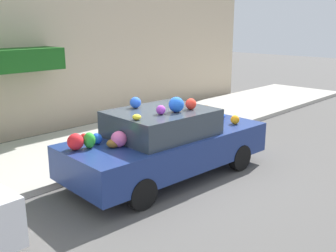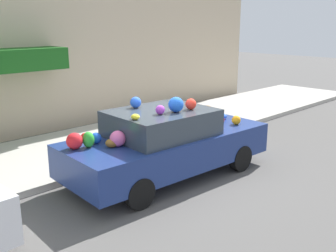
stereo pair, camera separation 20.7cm
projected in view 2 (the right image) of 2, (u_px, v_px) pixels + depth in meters
The scene contains 5 objects.
ground_plane at pixel (169, 176), 8.15m from camera, with size 60.00×60.00×0.00m, color #565451.
sidewalk_curb at pixel (95, 145), 9.99m from camera, with size 24.00×3.20×0.13m.
building_facade at pixel (42, 27), 10.75m from camera, with size 18.00×1.20×5.97m.
fire_hydrant at pixel (86, 149), 8.35m from camera, with size 0.20×0.20×0.70m.
art_car at pixel (166, 142), 7.96m from camera, with size 4.46×2.00×1.71m.
Camera 2 is at (-5.36, -5.40, 3.09)m, focal length 42.00 mm.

